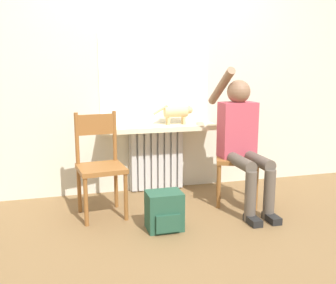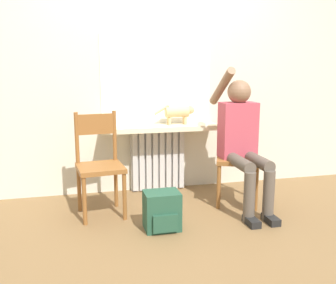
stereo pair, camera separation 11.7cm
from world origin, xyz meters
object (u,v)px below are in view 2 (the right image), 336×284
at_px(chair_left, 99,163).
at_px(person, 242,137).
at_px(backpack, 162,211).
at_px(chair_right, 238,155).
at_px(cat, 179,112).

distance_m(chair_left, person, 1.33).
bearing_deg(backpack, chair_left, 134.41).
relative_size(chair_right, backpack, 2.90).
xyz_separation_m(chair_right, person, (-0.02, -0.13, 0.20)).
bearing_deg(chair_left, backpack, -51.65).
relative_size(chair_right, cat, 2.14).
relative_size(chair_left, person, 0.70).
bearing_deg(backpack, person, 22.22).
distance_m(person, backpack, 1.05).
relative_size(cat, backpack, 1.35).
distance_m(chair_right, person, 0.24).
height_order(cat, backpack, cat).
bearing_deg(chair_right, person, -75.25).
bearing_deg(cat, chair_left, -151.41).
height_order(person, backpack, person).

